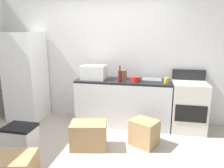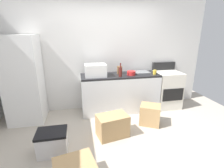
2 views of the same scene
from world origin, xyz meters
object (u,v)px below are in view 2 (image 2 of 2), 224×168
object	(u,v)px
mixing_bowl	(131,73)
cardboard_box_medium	(113,126)
wine_bottle	(120,72)
refrigerator	(24,80)
microwave	(96,70)
coffee_mug	(155,72)
knife_block	(120,70)
stove_oven	(167,89)
storage_bin	(52,142)
cardboard_box_large	(150,114)

from	to	relation	value
mixing_bowl	cardboard_box_medium	world-z (taller)	mixing_bowl
wine_bottle	mixing_bowl	world-z (taller)	wine_bottle
refrigerator	mixing_bowl	world-z (taller)	refrigerator
microwave	coffee_mug	xyz separation A→B (m)	(1.36, -0.09, -0.09)
knife_block	stove_oven	bearing A→B (deg)	-2.53
microwave	storage_bin	world-z (taller)	microwave
stove_oven	knife_block	world-z (taller)	stove_oven
wine_bottle	storage_bin	size ratio (longest dim) A/B	0.65
knife_block	cardboard_box_medium	distance (m)	1.38
wine_bottle	knife_block	world-z (taller)	wine_bottle
microwave	cardboard_box_medium	xyz separation A→B (m)	(0.19, -0.96, -0.83)
storage_bin	cardboard_box_large	bearing A→B (deg)	15.65
microwave	mixing_bowl	size ratio (longest dim) A/B	2.42
knife_block	storage_bin	bearing A→B (deg)	-136.69
storage_bin	knife_block	bearing A→B (deg)	43.31
stove_oven	mixing_bowl	distance (m)	1.10
storage_bin	microwave	bearing A→B (deg)	55.72
refrigerator	coffee_mug	distance (m)	2.84
microwave	knife_block	xyz separation A→B (m)	(0.57, 0.10, -0.05)
cardboard_box_medium	wine_bottle	bearing A→B (deg)	67.42
stove_oven	mixing_bowl	xyz separation A→B (m)	(-0.98, -0.09, 0.48)
refrigerator	knife_block	size ratio (longest dim) A/B	9.95
knife_block	refrigerator	bearing A→B (deg)	-176.96
stove_oven	microwave	xyz separation A→B (m)	(-1.79, -0.05, 0.57)
mixing_bowl	cardboard_box_large	world-z (taller)	mixing_bowl
refrigerator	cardboard_box_medium	distance (m)	2.04
stove_oven	wine_bottle	distance (m)	1.38
coffee_mug	knife_block	distance (m)	0.81
stove_oven	storage_bin	distance (m)	2.92
mixing_bowl	microwave	bearing A→B (deg)	176.89
mixing_bowl	coffee_mug	bearing A→B (deg)	-4.34
storage_bin	stove_oven	bearing A→B (deg)	25.82
stove_oven	cardboard_box_medium	bearing A→B (deg)	-147.84
cardboard_box_medium	storage_bin	xyz separation A→B (m)	(-1.02, -0.26, -0.01)
coffee_mug	storage_bin	bearing A→B (deg)	-152.71
wine_bottle	cardboard_box_medium	size ratio (longest dim) A/B	0.55
refrigerator	cardboard_box_medium	size ratio (longest dim) A/B	3.26
stove_oven	microwave	size ratio (longest dim) A/B	2.39
mixing_bowl	storage_bin	world-z (taller)	mixing_bowl
mixing_bowl	stove_oven	bearing A→B (deg)	5.52
wine_bottle	cardboard_box_large	xyz separation A→B (m)	(0.50, -0.57, -0.80)
mixing_bowl	storage_bin	bearing A→B (deg)	-144.41
cardboard_box_large	wine_bottle	bearing A→B (deg)	131.26
stove_oven	microwave	distance (m)	1.88
microwave	coffee_mug	distance (m)	1.37
refrigerator	stove_oven	size ratio (longest dim) A/B	1.63
knife_block	cardboard_box_medium	world-z (taller)	knife_block
wine_bottle	cardboard_box_large	size ratio (longest dim) A/B	0.72
refrigerator	storage_bin	xyz separation A→B (m)	(0.65, -1.21, -0.70)
stove_oven	wine_bottle	xyz separation A→B (m)	(-1.26, -0.18, 0.54)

